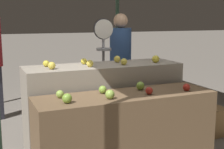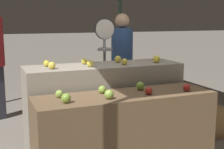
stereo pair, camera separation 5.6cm
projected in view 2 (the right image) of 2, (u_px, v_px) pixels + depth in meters
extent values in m
cylinder|color=#33513D|center=(120.00, 31.00, 6.23)|extent=(0.07, 0.07, 2.57)
cube|color=brown|center=(125.00, 132.00, 3.16)|extent=(1.82, 0.55, 0.78)
cube|color=gray|center=(104.00, 106.00, 3.69)|extent=(1.82, 0.55, 1.00)
sphere|color=#7AA338|center=(66.00, 98.00, 2.76)|extent=(0.09, 0.09, 0.09)
sphere|color=#8EB247|center=(109.00, 94.00, 2.90)|extent=(0.09, 0.09, 0.09)
sphere|color=#AD281E|center=(149.00, 91.00, 3.07)|extent=(0.08, 0.08, 0.08)
sphere|color=#AD281E|center=(187.00, 88.00, 3.22)|extent=(0.08, 0.08, 0.08)
sphere|color=#8EB247|center=(59.00, 94.00, 2.94)|extent=(0.08, 0.08, 0.08)
sphere|color=#84AD3D|center=(102.00, 90.00, 3.12)|extent=(0.08, 0.08, 0.08)
sphere|color=#7AA338|center=(140.00, 86.00, 3.26)|extent=(0.09, 0.09, 0.09)
sphere|color=yellow|center=(52.00, 65.00, 3.27)|extent=(0.08, 0.08, 0.08)
sphere|color=yellow|center=(90.00, 63.00, 3.42)|extent=(0.08, 0.08, 0.08)
sphere|color=gold|center=(124.00, 62.00, 3.57)|extent=(0.08, 0.08, 0.08)
sphere|color=gold|center=(156.00, 59.00, 3.74)|extent=(0.09, 0.09, 0.09)
sphere|color=gold|center=(47.00, 63.00, 3.45)|extent=(0.07, 0.07, 0.07)
sphere|color=gold|center=(84.00, 61.00, 3.62)|extent=(0.07, 0.07, 0.07)
sphere|color=yellow|center=(118.00, 59.00, 3.77)|extent=(0.08, 0.08, 0.08)
cylinder|color=#99999E|center=(105.00, 80.00, 4.23)|extent=(0.04, 0.04, 1.41)
cylinder|color=black|center=(104.00, 29.00, 4.10)|extent=(0.27, 0.01, 0.27)
cylinder|color=silver|center=(105.00, 29.00, 4.09)|extent=(0.25, 0.02, 0.25)
cylinder|color=#99999E|center=(105.00, 44.00, 4.13)|extent=(0.01, 0.01, 0.14)
cylinder|color=#99999E|center=(105.00, 49.00, 4.14)|extent=(0.20, 0.20, 0.03)
cube|color=#2D2D38|center=(122.00, 96.00, 4.71)|extent=(0.26, 0.19, 0.74)
cylinder|color=#2D4C84|center=(122.00, 50.00, 4.59)|extent=(0.38, 0.38, 0.64)
sphere|color=tan|center=(122.00, 21.00, 4.51)|extent=(0.21, 0.21, 0.21)
cube|color=#9E7547|center=(212.00, 121.00, 4.12)|extent=(0.36, 0.36, 0.36)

